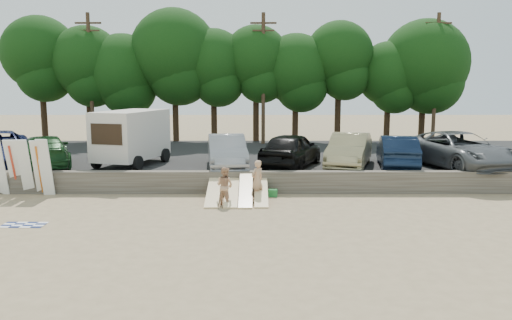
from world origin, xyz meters
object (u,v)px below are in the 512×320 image
object	(u,v)px
car_6	(459,150)
beachgoer_b	(225,186)
box_trailer	(131,135)
beachgoer_a	(257,180)
car_3	(291,150)
car_1	(44,152)
cooler	(273,193)
car_2	(227,152)
car_4	(349,150)
car_5	(397,151)

from	to	relation	value
car_6	beachgoer_b	world-z (taller)	car_6
box_trailer	beachgoer_a	size ratio (longest dim) A/B	2.85
car_3	car_6	world-z (taller)	car_6
box_trailer	car_1	world-z (taller)	box_trailer
cooler	car_6	bearing A→B (deg)	29.32
car_2	car_6	bearing A→B (deg)	-5.91
car_2	car_4	size ratio (longest dim) A/B	0.99
car_1	car_2	world-z (taller)	car_2
car_3	beachgoer_a	xyz separation A→B (m)	(-1.73, -4.27, -0.73)
cooler	box_trailer	bearing A→B (deg)	158.67
car_2	car_6	world-z (taller)	car_6
car_2	beachgoer_a	xyz separation A→B (m)	(1.50, -3.86, -0.69)
car_4	car_5	world-z (taller)	car_4
box_trailer	car_6	size ratio (longest dim) A/B	0.75
car_2	beachgoer_b	bearing A→B (deg)	-94.70
car_5	car_2	bearing A→B (deg)	11.67
box_trailer	beachgoer_b	xyz separation A→B (m)	(5.17, -5.77, -1.50)
car_1	car_3	world-z (taller)	car_3
car_6	cooler	distance (m)	10.13
car_3	cooler	bearing A→B (deg)	95.29
car_2	car_4	xyz separation A→B (m)	(6.18, 0.43, 0.01)
beachgoer_b	car_5	bearing A→B (deg)	-118.49
car_3	box_trailer	bearing A→B (deg)	16.82
box_trailer	car_6	distance (m)	16.65
box_trailer	beachgoer_a	xyz separation A→B (m)	(6.50, -4.92, -1.43)
box_trailer	cooler	xyz separation A→B (m)	(7.18, -4.29, -2.12)
car_2	car_6	size ratio (longest dim) A/B	0.78
box_trailer	beachgoer_a	distance (m)	8.27
car_1	car_3	distance (m)	12.40
car_4	car_5	size ratio (longest dim) A/B	1.05
car_2	cooler	xyz separation A→B (m)	(2.18, -3.22, -1.38)
car_1	car_3	size ratio (longest dim) A/B	1.08
car_1	car_2	bearing A→B (deg)	154.43
car_4	car_3	bearing A→B (deg)	-161.79
box_trailer	car_5	distance (m)	13.61
car_4	beachgoer_a	distance (m)	6.39
box_trailer	cooler	world-z (taller)	box_trailer
car_5	car_6	distance (m)	3.05
car_4	car_6	world-z (taller)	car_6
beachgoer_b	car_6	bearing A→B (deg)	-126.29
car_3	car_4	size ratio (longest dim) A/B	1.00
beachgoer_a	beachgoer_b	world-z (taller)	beachgoer_a
car_3	car_4	bearing A→B (deg)	-158.23
car_2	car_4	distance (m)	6.20
car_2	beachgoer_b	world-z (taller)	car_2
car_5	cooler	size ratio (longest dim) A/B	12.97
car_6	beachgoer_a	xyz separation A→B (m)	(-10.12, -4.03, -0.75)
car_1	beachgoer_b	bearing A→B (deg)	127.96
beachgoer_b	cooler	world-z (taller)	beachgoer_b
car_1	car_5	world-z (taller)	car_1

